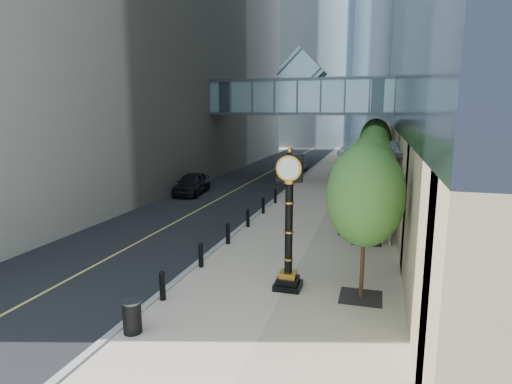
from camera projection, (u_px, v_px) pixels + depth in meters
ground at (230, 327)px, 12.50m from camera, size 320.00×320.00×0.00m
road at (285, 164)px, 52.19m from camera, size 8.00×180.00×0.02m
sidewalk at (352, 166)px, 50.02m from camera, size 8.00×180.00×0.06m
curb at (318, 164)px, 51.10m from camera, size 0.25×180.00×0.07m
distant_tower_c at (349, 18)px, 121.55m from camera, size 22.00×22.00×65.00m
skywalk at (301, 95)px, 38.35m from camera, size 17.00×4.20×5.80m
entrance_canopy at (370, 148)px, 24.01m from camera, size 3.00×8.00×4.38m
bollard_row at (239, 226)px, 21.64m from camera, size 0.20×16.20×0.90m
street_trees at (373, 155)px, 26.71m from camera, size 2.72×28.61×5.59m
street_clock at (289, 229)px, 14.70m from camera, size 0.94×0.94×4.95m
trash_bin at (132, 318)px, 11.98m from camera, size 0.56×0.56×0.90m
pedestrian at (387, 225)px, 19.90m from camera, size 0.76×0.59×1.87m
car_near at (192, 183)px, 32.59m from camera, size 2.42×4.95×1.63m
car_far at (298, 165)px, 45.29m from camera, size 1.67×4.19×1.36m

